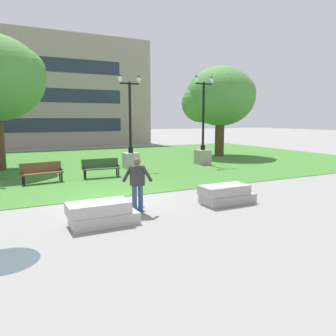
{
  "coord_description": "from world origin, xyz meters",
  "views": [
    {
      "loc": [
        -3.33,
        -11.26,
        2.87
      ],
      "look_at": [
        1.6,
        -1.4,
        1.2
      ],
      "focal_mm": 35.0,
      "sensor_mm": 36.0,
      "label": 1
    }
  ],
  "objects_px": {
    "park_bench_near_left": "(42,171)",
    "lamp_post_left": "(203,147)",
    "person_skateboarder": "(137,182)",
    "lamp_post_right": "(131,150)",
    "concrete_block_center": "(102,214)",
    "skateboard": "(132,206)",
    "concrete_block_left": "(226,195)",
    "park_bench_far_left": "(101,167)"
  },
  "relations": [
    {
      "from": "concrete_block_left",
      "to": "park_bench_far_left",
      "type": "bearing_deg",
      "value": 110.4
    },
    {
      "from": "concrete_block_center",
      "to": "skateboard",
      "type": "relative_size",
      "value": 1.86
    },
    {
      "from": "concrete_block_left",
      "to": "lamp_post_right",
      "type": "xyz_separation_m",
      "value": [
        -0.18,
        8.86,
        0.78
      ]
    },
    {
      "from": "park_bench_near_left",
      "to": "lamp_post_left",
      "type": "bearing_deg",
      "value": 10.99
    },
    {
      "from": "lamp_post_left",
      "to": "concrete_block_left",
      "type": "bearing_deg",
      "value": -117.82
    },
    {
      "from": "park_bench_near_left",
      "to": "concrete_block_left",
      "type": "bearing_deg",
      "value": -51.52
    },
    {
      "from": "lamp_post_left",
      "to": "concrete_block_center",
      "type": "bearing_deg",
      "value": -135.25
    },
    {
      "from": "lamp_post_right",
      "to": "person_skateboarder",
      "type": "bearing_deg",
      "value": -108.89
    },
    {
      "from": "concrete_block_left",
      "to": "park_bench_near_left",
      "type": "xyz_separation_m",
      "value": [
        -5.23,
        6.58,
        0.23
      ]
    },
    {
      "from": "concrete_block_left",
      "to": "park_bench_far_left",
      "type": "xyz_separation_m",
      "value": [
        -2.5,
        6.74,
        0.23
      ]
    },
    {
      "from": "concrete_block_center",
      "to": "skateboard",
      "type": "height_order",
      "value": "concrete_block_center"
    },
    {
      "from": "park_bench_near_left",
      "to": "skateboard",
      "type": "bearing_deg",
      "value": -69.77
    },
    {
      "from": "concrete_block_left",
      "to": "skateboard",
      "type": "relative_size",
      "value": 1.86
    },
    {
      "from": "concrete_block_center",
      "to": "concrete_block_left",
      "type": "height_order",
      "value": "same"
    },
    {
      "from": "concrete_block_left",
      "to": "park_bench_far_left",
      "type": "relative_size",
      "value": 1.03
    },
    {
      "from": "park_bench_near_left",
      "to": "park_bench_far_left",
      "type": "relative_size",
      "value": 1.02
    },
    {
      "from": "person_skateboarder",
      "to": "skateboard",
      "type": "xyz_separation_m",
      "value": [
        0.0,
        0.53,
        -0.88
      ]
    },
    {
      "from": "concrete_block_left",
      "to": "skateboard",
      "type": "xyz_separation_m",
      "value": [
        -3.11,
        0.82,
        -0.22
      ]
    },
    {
      "from": "park_bench_near_left",
      "to": "lamp_post_left",
      "type": "height_order",
      "value": "lamp_post_left"
    },
    {
      "from": "concrete_block_center",
      "to": "lamp_post_right",
      "type": "distance_m",
      "value": 10.15
    },
    {
      "from": "lamp_post_right",
      "to": "lamp_post_left",
      "type": "xyz_separation_m",
      "value": [
        4.64,
        -0.4,
        0.03
      ]
    },
    {
      "from": "park_bench_near_left",
      "to": "concrete_block_center",
      "type": "bearing_deg",
      "value": -83.16
    },
    {
      "from": "person_skateboarder",
      "to": "lamp_post_right",
      "type": "bearing_deg",
      "value": 71.11
    },
    {
      "from": "park_bench_near_left",
      "to": "park_bench_far_left",
      "type": "xyz_separation_m",
      "value": [
        2.73,
        0.15,
        0.0
      ]
    },
    {
      "from": "concrete_block_left",
      "to": "skateboard",
      "type": "distance_m",
      "value": 3.22
    },
    {
      "from": "concrete_block_left",
      "to": "lamp_post_right",
      "type": "height_order",
      "value": "lamp_post_right"
    },
    {
      "from": "park_bench_near_left",
      "to": "lamp_post_left",
      "type": "distance_m",
      "value": 9.9
    },
    {
      "from": "concrete_block_left",
      "to": "lamp_post_left",
      "type": "distance_m",
      "value": 9.61
    },
    {
      "from": "park_bench_far_left",
      "to": "lamp_post_left",
      "type": "relative_size",
      "value": 0.33
    },
    {
      "from": "skateboard",
      "to": "park_bench_near_left",
      "type": "distance_m",
      "value": 6.16
    },
    {
      "from": "skateboard",
      "to": "park_bench_far_left",
      "type": "distance_m",
      "value": 5.97
    },
    {
      "from": "concrete_block_left",
      "to": "lamp_post_right",
      "type": "distance_m",
      "value": 8.9
    },
    {
      "from": "park_bench_far_left",
      "to": "lamp_post_left",
      "type": "xyz_separation_m",
      "value": [
        6.97,
        1.73,
        0.57
      ]
    },
    {
      "from": "park_bench_near_left",
      "to": "lamp_post_right",
      "type": "xyz_separation_m",
      "value": [
        5.06,
        2.28,
        0.54
      ]
    },
    {
      "from": "park_bench_near_left",
      "to": "person_skateboarder",
      "type": "bearing_deg",
      "value": -71.39
    },
    {
      "from": "person_skateboarder",
      "to": "lamp_post_left",
      "type": "relative_size",
      "value": 0.31
    },
    {
      "from": "person_skateboarder",
      "to": "park_bench_near_left",
      "type": "relative_size",
      "value": 0.92
    },
    {
      "from": "skateboard",
      "to": "park_bench_near_left",
      "type": "relative_size",
      "value": 0.54
    },
    {
      "from": "concrete_block_center",
      "to": "skateboard",
      "type": "xyz_separation_m",
      "value": [
        1.29,
        1.15,
        -0.22
      ]
    },
    {
      "from": "park_bench_far_left",
      "to": "lamp_post_right",
      "type": "bearing_deg",
      "value": 42.41
    },
    {
      "from": "concrete_block_center",
      "to": "lamp_post_left",
      "type": "height_order",
      "value": "lamp_post_left"
    },
    {
      "from": "person_skateboarder",
      "to": "park_bench_near_left",
      "type": "bearing_deg",
      "value": 108.61
    }
  ]
}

